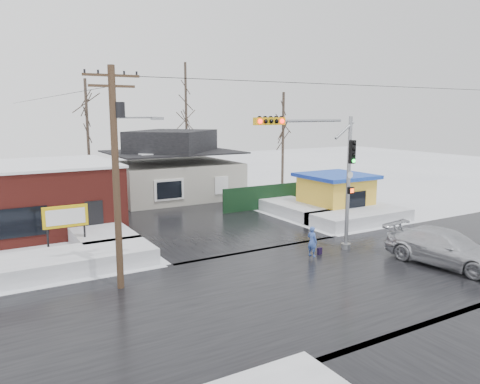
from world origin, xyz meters
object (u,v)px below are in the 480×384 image
kiosk (336,194)px  traffic_signal (326,166)px  utility_pole (117,166)px  marquee_sign (65,218)px  car (446,248)px  pedestrian (312,242)px

kiosk → traffic_signal: bearing=-135.2°
utility_pole → marquee_sign: bearing=100.1°
kiosk → car: 11.91m
traffic_signal → pedestrian: (-0.85, -0.10, -3.77)m
utility_pole → pedestrian: (9.51, -0.64, -4.34)m
traffic_signal → pedestrian: traffic_signal is taller
traffic_signal → car: traffic_signal is taller
traffic_signal → car: 6.86m
kiosk → pedestrian: bearing=-138.0°
utility_pole → marquee_sign: 6.87m
traffic_signal → car: bearing=-49.5°
car → traffic_signal: bearing=121.2°
utility_pole → car: 15.54m
traffic_signal → car: size_ratio=1.21×
pedestrian → marquee_sign: bearing=44.2°
kiosk → pedestrian: (-7.92, -7.13, -0.69)m
marquee_sign → pedestrian: size_ratio=1.65×
marquee_sign → pedestrian: marquee_sign is taller
kiosk → pedestrian: size_ratio=2.97×
traffic_signal → utility_pole: 10.39m
kiosk → car: (-3.32, -11.42, -0.63)m
traffic_signal → kiosk: traffic_signal is taller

